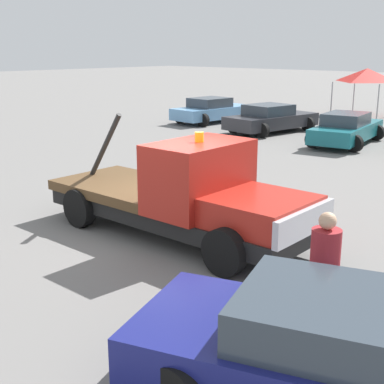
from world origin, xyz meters
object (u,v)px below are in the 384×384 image
(tow_truck, at_px, (188,197))
(foreground_car, at_px, (355,358))
(parked_car_skyblue, at_px, (212,110))
(parked_car_charcoal, at_px, (271,119))
(person_near_truck, at_px, (325,266))
(canopy_tent_red, at_px, (367,75))
(parked_car_teal, at_px, (346,129))

(tow_truck, xyz_separation_m, foreground_car, (5.16, -2.84, -0.27))
(parked_car_skyblue, relative_size, parked_car_charcoal, 0.97)
(person_near_truck, height_order, canopy_tent_red, canopy_tent_red)
(tow_truck, bearing_deg, parked_car_skyblue, 127.40)
(person_near_truck, bearing_deg, parked_car_skyblue, 116.23)
(parked_car_charcoal, bearing_deg, parked_car_skyblue, 87.49)
(foreground_car, relative_size, canopy_tent_red, 1.89)
(tow_truck, distance_m, canopy_tent_red, 23.79)
(parked_car_skyblue, bearing_deg, foreground_car, -131.94)
(parked_car_skyblue, relative_size, parked_car_teal, 0.95)
(tow_truck, bearing_deg, foreground_car, -30.45)
(foreground_car, distance_m, parked_car_skyblue, 24.01)
(foreground_car, distance_m, parked_car_teal, 17.75)
(parked_car_charcoal, xyz_separation_m, parked_car_teal, (4.25, -0.63, -0.00))
(parked_car_skyblue, relative_size, canopy_tent_red, 1.64)
(foreground_car, bearing_deg, parked_car_teal, 97.60)
(tow_truck, bearing_deg, person_near_truck, -23.73)
(person_near_truck, relative_size, parked_car_skyblue, 0.38)
(parked_car_teal, bearing_deg, tow_truck, -176.77)
(person_near_truck, distance_m, parked_car_teal, 16.23)
(tow_truck, xyz_separation_m, canopy_tent_red, (-6.81, 22.75, 1.46))
(tow_truck, relative_size, parked_car_charcoal, 1.27)
(parked_car_skyblue, xyz_separation_m, parked_car_teal, (8.63, -1.42, -0.00))
(parked_car_skyblue, bearing_deg, tow_truck, -137.25)
(tow_truck, relative_size, canopy_tent_red, 2.16)
(tow_truck, relative_size, parked_car_skyblue, 1.31)
(foreground_car, xyz_separation_m, parked_car_charcoal, (-12.38, 16.40, -0.00))
(tow_truck, xyz_separation_m, parked_car_teal, (-2.98, 12.93, -0.27))
(foreground_car, bearing_deg, parked_car_charcoal, 107.36)
(person_near_truck, relative_size, canopy_tent_red, 0.62)
(tow_truck, xyz_separation_m, person_near_truck, (4.10, -1.67, 0.14))
(foreground_car, distance_m, parked_car_charcoal, 20.55)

